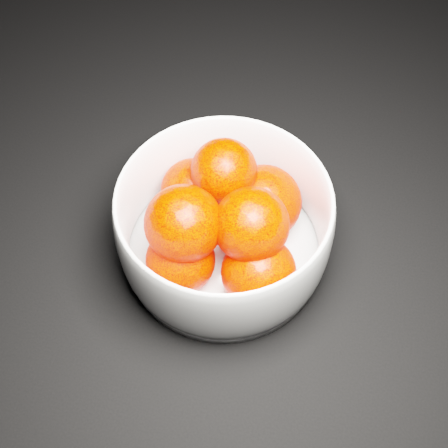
# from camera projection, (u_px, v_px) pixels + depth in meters

# --- Properties ---
(bowl) EXTENTS (0.20, 0.20, 0.10)m
(bowl) POSITION_uv_depth(u_px,v_px,m) (224.00, 227.00, 0.56)
(bowl) COLOR silver
(bowl) RESTS_ON ground
(orange_pile) EXTENTS (0.14, 0.14, 0.11)m
(orange_pile) POSITION_uv_depth(u_px,v_px,m) (225.00, 221.00, 0.55)
(orange_pile) COLOR #FF1700
(orange_pile) RESTS_ON bowl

